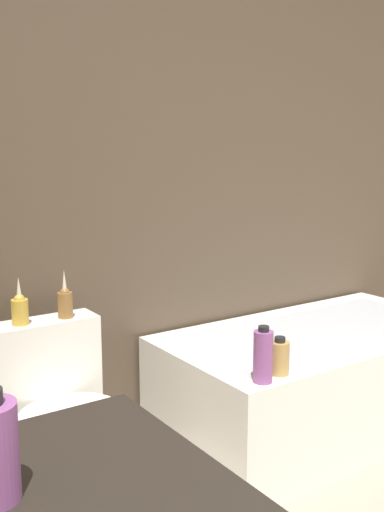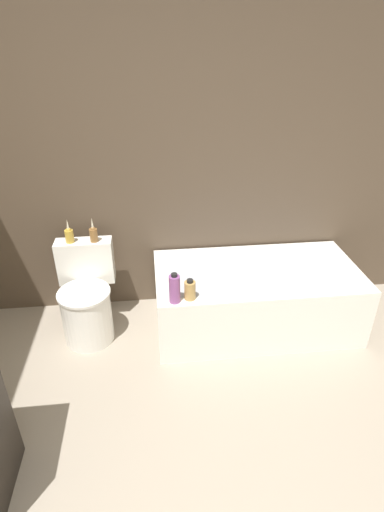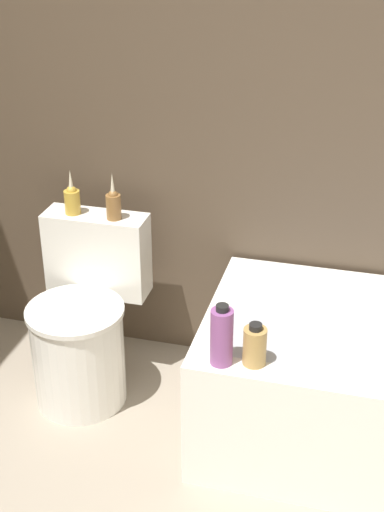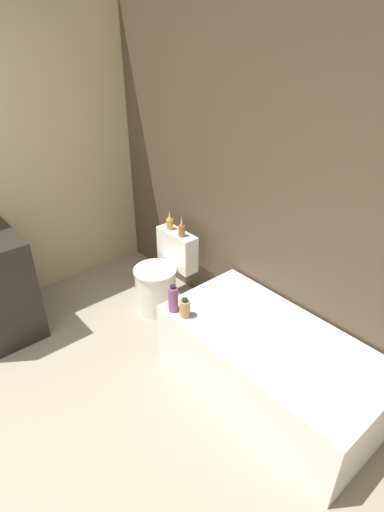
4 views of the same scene
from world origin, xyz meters
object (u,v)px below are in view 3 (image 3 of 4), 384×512
at_px(shampoo_bottle_tall, 222,336).
at_px(vase_silver, 113,204).
at_px(toilet, 84,326).
at_px(vase_gold, 72,199).
at_px(shampoo_bottle_short, 255,346).

bearing_deg(shampoo_bottle_tall, vase_silver, 136.18).
relative_size(toilet, vase_silver, 3.74).
bearing_deg(vase_gold, vase_silver, -2.19).
bearing_deg(vase_gold, shampoo_bottle_short, -31.72).
relative_size(toilet, shampoo_bottle_tall, 3.28).
xyz_separation_m(toilet, shampoo_bottle_short, (0.75, -0.34, 0.26)).
height_order(vase_gold, shampoo_bottle_tall, vase_gold).
bearing_deg(shampoo_bottle_tall, shampoo_bottle_short, 12.45).
distance_m(toilet, shampoo_bottle_tall, 0.80).
xyz_separation_m(vase_silver, shampoo_bottle_short, (0.66, -0.51, -0.21)).
bearing_deg(vase_gold, toilet, -63.72).
relative_size(vase_gold, shampoo_bottle_tall, 0.85).
bearing_deg(toilet, vase_gold, 116.28).
distance_m(shampoo_bottle_tall, shampoo_bottle_short, 0.11).
bearing_deg(shampoo_bottle_tall, vase_gold, 143.59).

